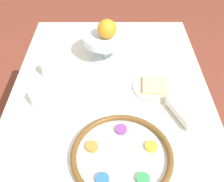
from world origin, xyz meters
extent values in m
cube|color=silver|center=(0.00, 0.00, 0.37)|extent=(1.38, 0.81, 0.75)
cylinder|color=silver|center=(-0.18, -0.04, 0.75)|extent=(0.33, 0.33, 0.01)
torus|color=brown|center=(-0.18, -0.04, 0.77)|extent=(0.33, 0.33, 0.02)
cylinder|color=#844299|center=(-0.08, -0.04, 0.77)|extent=(0.04, 0.04, 0.01)
cylinder|color=orange|center=(-0.15, 0.06, 0.77)|extent=(0.04, 0.04, 0.01)
cylinder|color=#2D6BB7|center=(-0.27, 0.02, 0.77)|extent=(0.04, 0.04, 0.01)
cylinder|color=#33934C|center=(-0.27, -0.10, 0.77)|extent=(0.04, 0.04, 0.01)
cylinder|color=gold|center=(-0.15, -0.13, 0.77)|extent=(0.04, 0.04, 0.01)
cylinder|color=silver|center=(0.36, 0.02, 0.75)|extent=(0.13, 0.13, 0.01)
cylinder|color=silver|center=(0.36, 0.02, 0.80)|extent=(0.03, 0.03, 0.08)
cylinder|color=silver|center=(0.36, 0.02, 0.85)|extent=(0.19, 0.19, 0.03)
sphere|color=orange|center=(0.34, 0.01, 0.91)|extent=(0.08, 0.08, 0.08)
cylinder|color=beige|center=(0.15, -0.18, 0.75)|extent=(0.18, 0.18, 0.01)
cube|color=#D1B784|center=(0.15, -0.18, 0.76)|extent=(0.10, 0.10, 0.01)
cylinder|color=white|center=(-0.01, -0.26, 0.77)|extent=(0.15, 0.10, 0.05)
cylinder|color=silver|center=(0.06, 0.28, 0.78)|extent=(0.06, 0.06, 0.06)
cylinder|color=silver|center=(0.24, 0.27, 0.78)|extent=(0.06, 0.06, 0.06)
cube|color=silver|center=(-0.18, 0.23, 0.75)|extent=(0.05, 0.17, 0.01)
cube|color=silver|center=(-0.15, 0.23, 0.75)|extent=(0.04, 0.17, 0.01)
camera|label=1|loc=(-0.64, -0.01, 1.49)|focal=42.00mm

